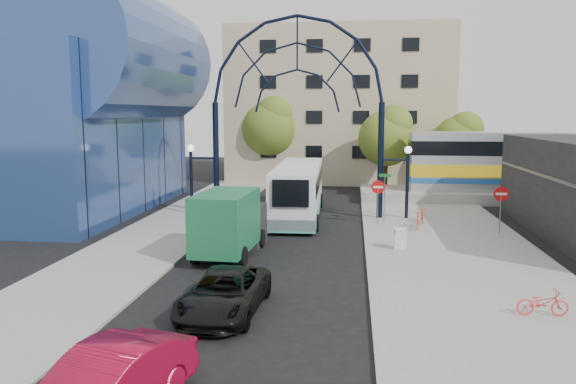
# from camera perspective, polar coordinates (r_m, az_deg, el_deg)

# --- Properties ---
(ground) EXTENTS (120.00, 120.00, 0.00)m
(ground) POSITION_cam_1_polar(r_m,az_deg,el_deg) (20.96, -2.96, -9.64)
(ground) COLOR black
(ground) RESTS_ON ground
(sidewalk_east) EXTENTS (8.00, 56.00, 0.12)m
(sidewalk_east) POSITION_cam_1_polar(r_m,az_deg,el_deg) (24.95, 17.24, -6.96)
(sidewalk_east) COLOR gray
(sidewalk_east) RESTS_ON ground
(plaza_west) EXTENTS (5.00, 50.00, 0.12)m
(plaza_west) POSITION_cam_1_polar(r_m,az_deg,el_deg) (28.23, -14.07, -5.11)
(plaza_west) COLOR gray
(plaza_west) RESTS_ON ground
(gateway_arch) EXTENTS (13.64, 0.44, 12.10)m
(gateway_arch) POSITION_cam_1_polar(r_m,az_deg,el_deg) (33.93, 0.94, 11.75)
(gateway_arch) COLOR black
(gateway_arch) RESTS_ON ground
(stop_sign) EXTENTS (0.80, 0.07, 2.50)m
(stop_sign) POSITION_cam_1_polar(r_m,az_deg,el_deg) (32.02, 9.13, 0.10)
(stop_sign) COLOR slate
(stop_sign) RESTS_ON sidewalk_east
(do_not_enter_sign) EXTENTS (0.76, 0.07, 2.48)m
(do_not_enter_sign) POSITION_cam_1_polar(r_m,az_deg,el_deg) (30.97, 20.82, -0.63)
(do_not_enter_sign) COLOR slate
(do_not_enter_sign) RESTS_ON sidewalk_east
(street_name_sign) EXTENTS (0.70, 0.70, 2.80)m
(street_name_sign) POSITION_cam_1_polar(r_m,az_deg,el_deg) (32.62, 9.79, 0.47)
(street_name_sign) COLOR slate
(street_name_sign) RESTS_ON sidewalk_east
(sandwich_board) EXTENTS (0.55, 0.61, 0.99)m
(sandwich_board) POSITION_cam_1_polar(r_m,az_deg,el_deg) (26.37, 11.37, -4.43)
(sandwich_board) COLOR white
(sandwich_board) RESTS_ON sidewalk_east
(transit_hall) EXTENTS (16.50, 18.00, 14.50)m
(transit_hall) POSITION_cam_1_polar(r_m,az_deg,el_deg) (39.39, -21.89, 7.96)
(transit_hall) COLOR navy
(transit_hall) RESTS_ON ground
(apartment_block) EXTENTS (20.00, 12.10, 14.00)m
(apartment_block) POSITION_cam_1_polar(r_m,az_deg,el_deg) (54.68, 5.25, 8.68)
(apartment_block) COLOR #C6AF89
(apartment_block) RESTS_ON ground
(tree_north_a) EXTENTS (4.48, 4.48, 7.00)m
(tree_north_a) POSITION_cam_1_polar(r_m,az_deg,el_deg) (45.73, 10.12, 5.72)
(tree_north_a) COLOR #382314
(tree_north_a) RESTS_ON ground
(tree_north_b) EXTENTS (5.12, 5.12, 8.00)m
(tree_north_b) POSITION_cam_1_polar(r_m,az_deg,el_deg) (50.15, -1.70, 6.79)
(tree_north_b) COLOR #382314
(tree_north_b) RESTS_ON ground
(tree_north_c) EXTENTS (4.16, 4.16, 6.50)m
(tree_north_c) POSITION_cam_1_polar(r_m,az_deg,el_deg) (48.46, 17.09, 5.22)
(tree_north_c) COLOR #382314
(tree_north_c) RESTS_ON ground
(city_bus) EXTENTS (3.02, 11.74, 3.20)m
(city_bus) POSITION_cam_1_polar(r_m,az_deg,el_deg) (34.43, 1.06, 0.21)
(city_bus) COLOR white
(city_bus) RESTS_ON ground
(green_truck) EXTENTS (2.54, 5.97, 2.96)m
(green_truck) POSITION_cam_1_polar(r_m,az_deg,el_deg) (25.32, -5.85, -3.13)
(green_truck) COLOR black
(green_truck) RESTS_ON ground
(black_suv) EXTENTS (2.49, 4.99, 1.36)m
(black_suv) POSITION_cam_1_polar(r_m,az_deg,el_deg) (18.26, -6.47, -10.15)
(black_suv) COLOR black
(black_suv) RESTS_ON ground
(bike_near_a) EXTENTS (0.72, 1.70, 0.87)m
(bike_near_a) POSITION_cam_1_polar(r_m,az_deg,el_deg) (33.37, 13.53, -2.21)
(bike_near_a) COLOR #E1522D
(bike_near_a) RESTS_ON sidewalk_east
(bike_near_b) EXTENTS (0.67, 1.75, 1.02)m
(bike_near_b) POSITION_cam_1_polar(r_m,az_deg,el_deg) (31.39, 13.06, -2.69)
(bike_near_b) COLOR #CA5328
(bike_near_b) RESTS_ON sidewalk_east
(bike_far_a) EXTENTS (1.58, 0.59, 0.82)m
(bike_far_a) POSITION_cam_1_polar(r_m,az_deg,el_deg) (19.38, 24.45, -10.21)
(bike_far_a) COLOR #EE352F
(bike_far_a) RESTS_ON sidewalk_east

